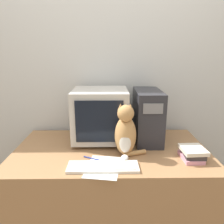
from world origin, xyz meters
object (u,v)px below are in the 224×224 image
object	(u,v)px
keyboard	(103,167)
pen	(93,159)
crt_monitor	(100,115)
computer_tower	(147,116)
cat	(126,133)
book_stack	(192,153)

from	to	relation	value
keyboard	pen	distance (m)	0.14
crt_monitor	computer_tower	size ratio (longest dim) A/B	1.03
cat	book_stack	distance (m)	0.48
crt_monitor	pen	xyz separation A→B (m)	(-0.04, -0.35, -0.22)
computer_tower	book_stack	distance (m)	0.47
crt_monitor	pen	world-z (taller)	crt_monitor
cat	pen	distance (m)	0.29
cat	book_stack	xyz separation A→B (m)	(0.46, -0.08, -0.12)
crt_monitor	book_stack	world-z (taller)	crt_monitor
keyboard	cat	world-z (taller)	cat
computer_tower	keyboard	distance (m)	0.62
computer_tower	cat	size ratio (longest dim) A/B	1.10
keyboard	pen	bearing A→B (deg)	120.54
computer_tower	pen	bearing A→B (deg)	-141.12
crt_monitor	computer_tower	distance (m)	0.39
computer_tower	keyboard	bearing A→B (deg)	-127.51
computer_tower	cat	xyz separation A→B (m)	(-0.20, -0.27, -0.04)
keyboard	cat	bearing A→B (deg)	50.65
computer_tower	cat	world-z (taller)	computer_tower
cat	pen	bearing A→B (deg)	-157.22
keyboard	pen	world-z (taller)	keyboard
computer_tower	keyboard	world-z (taller)	computer_tower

